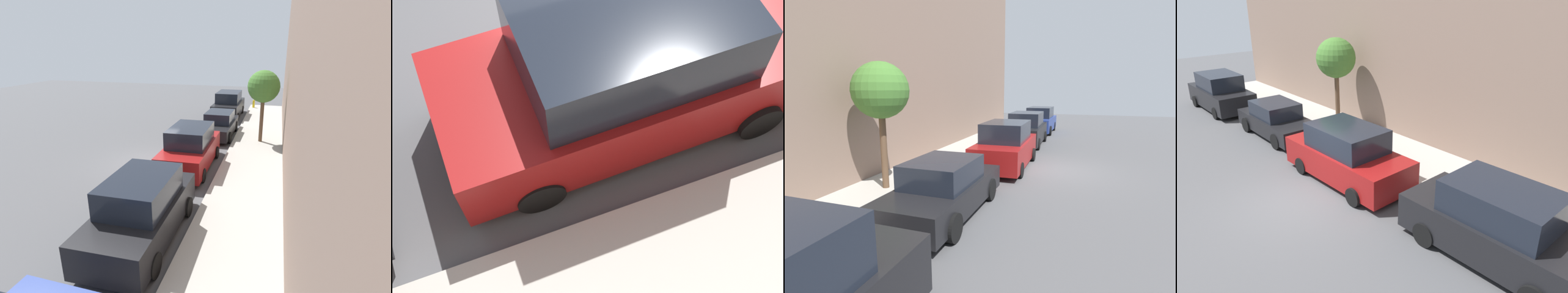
{
  "view_description": "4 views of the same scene",
  "coord_description": "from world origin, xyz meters",
  "views": [
    {
      "loc": [
        5.8,
        -12.86,
        5.54
      ],
      "look_at": [
        2.32,
        0.2,
        1.0
      ],
      "focal_mm": 28.0,
      "sensor_mm": 36.0,
      "label": 1
    },
    {
      "loc": [
        5.73,
        -1.8,
        6.31
      ],
      "look_at": [
        3.0,
        -0.77,
        1.0
      ],
      "focal_mm": 50.0,
      "sensor_mm": 36.0,
      "label": 2
    },
    {
      "loc": [
        -1.02,
        12.77,
        3.37
      ],
      "look_at": [
        3.01,
        0.92,
        1.0
      ],
      "focal_mm": 28.0,
      "sensor_mm": 36.0,
      "label": 3
    },
    {
      "loc": [
        -5.12,
        -9.4,
        6.24
      ],
      "look_at": [
        3.16,
        -0.02,
        1.0
      ],
      "focal_mm": 35.0,
      "sensor_mm": 36.0,
      "label": 4
    }
  ],
  "objects": [
    {
      "name": "street_tree",
      "position": [
        5.06,
        4.6,
        3.29
      ],
      "size": [
        1.79,
        1.79,
        4.07
      ],
      "color": "brown",
      "rests_on": "sidewalk"
    },
    {
      "name": "parked_suv_third",
      "position": [
        2.11,
        0.08,
        0.93
      ],
      "size": [
        2.08,
        4.83,
        1.98
      ],
      "color": "maroon",
      "rests_on": "ground_plane"
    },
    {
      "name": "sidewalk",
      "position": [
        4.92,
        0.0,
        0.07
      ],
      "size": [
        2.83,
        32.0,
        0.15
      ],
      "color": "#B2ADA3",
      "rests_on": "ground_plane"
    },
    {
      "name": "parked_suv_fifth",
      "position": [
        2.11,
        11.28,
        0.93
      ],
      "size": [
        2.08,
        4.83,
        1.98
      ],
      "color": "black",
      "rests_on": "ground_plane"
    },
    {
      "name": "parked_suv_second",
      "position": [
        2.25,
        -5.63,
        0.93
      ],
      "size": [
        2.08,
        4.83,
        1.98
      ],
      "color": "black",
      "rests_on": "ground_plane"
    },
    {
      "name": "fire_hydrant",
      "position": [
        3.85,
        14.69,
        0.49
      ],
      "size": [
        0.2,
        0.2,
        0.69
      ],
      "color": "gold",
      "rests_on": "sidewalk"
    },
    {
      "name": "parked_sedan_fourth",
      "position": [
        2.43,
        5.63,
        0.72
      ],
      "size": [
        1.92,
        4.53,
        1.54
      ],
      "color": "black",
      "rests_on": "ground_plane"
    },
    {
      "name": "ground_plane",
      "position": [
        0.0,
        0.0,
        0.0
      ],
      "size": [
        60.0,
        60.0,
        0.0
      ],
      "primitive_type": "plane",
      "color": "#515154"
    }
  ]
}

